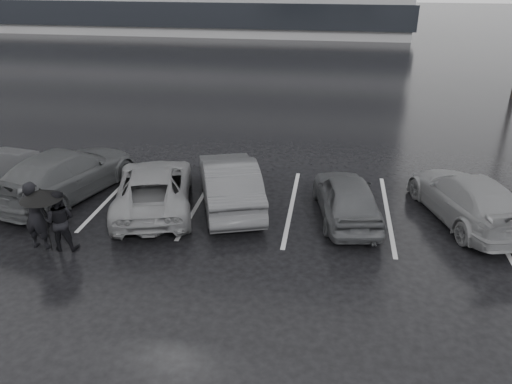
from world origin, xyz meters
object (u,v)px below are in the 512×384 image
object	(u,v)px
car_east	(468,198)
pedestrian_left	(35,215)
car_west_c	(67,173)
pedestrian_right	(60,221)
car_west_a	(230,182)
car_west_b	(154,188)
car_main	(347,197)

from	to	relation	value
car_east	pedestrian_left	distance (m)	11.50
car_west_c	pedestrian_right	world-z (taller)	pedestrian_right
car_west_a	car_east	size ratio (longest dim) A/B	0.97
car_west_c	pedestrian_left	size ratio (longest dim) A/B	2.75
car_east	pedestrian_right	distance (m)	10.90
car_west_a	pedestrian_right	size ratio (longest dim) A/B	2.79
car_west_b	car_east	bearing A→B (deg)	168.69
car_west_c	car_east	distance (m)	11.83
pedestrian_left	car_main	bearing A→B (deg)	-159.13
car_west_c	car_east	bearing A→B (deg)	-163.59
car_main	car_west_a	world-z (taller)	car_west_a
car_west_b	car_east	size ratio (longest dim) A/B	1.01
car_west_a	car_west_c	world-z (taller)	car_west_a
car_east	car_west_b	bearing A→B (deg)	-13.43
car_west_c	car_east	size ratio (longest dim) A/B	1.10
car_main	car_west_b	distance (m)	5.56
car_west_b	pedestrian_right	world-z (taller)	pedestrian_right
car_main	pedestrian_left	size ratio (longest dim) A/B	2.07
car_west_a	car_west_b	distance (m)	2.21
car_east	pedestrian_right	xyz separation A→B (m)	(-10.41, -3.23, 0.13)
car_west_a	car_east	world-z (taller)	car_west_a
car_west_b	pedestrian_left	bearing A→B (deg)	35.25
pedestrian_left	pedestrian_right	distance (m)	0.62
car_west_a	car_west_b	bearing A→B (deg)	-4.36
car_west_a	pedestrian_left	xyz separation A→B (m)	(-4.28, -3.14, 0.18)
car_main	car_east	bearing A→B (deg)	177.10
car_west_c	car_west_a	bearing A→B (deg)	-163.51
pedestrian_left	car_west_c	bearing A→B (deg)	-74.51
pedestrian_left	car_east	bearing A→B (deg)	-162.93
car_west_a	pedestrian_right	world-z (taller)	pedestrian_right
car_west_b	pedestrian_left	world-z (taller)	pedestrian_left
car_west_a	pedestrian_right	xyz separation A→B (m)	(-3.67, -3.11, 0.06)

